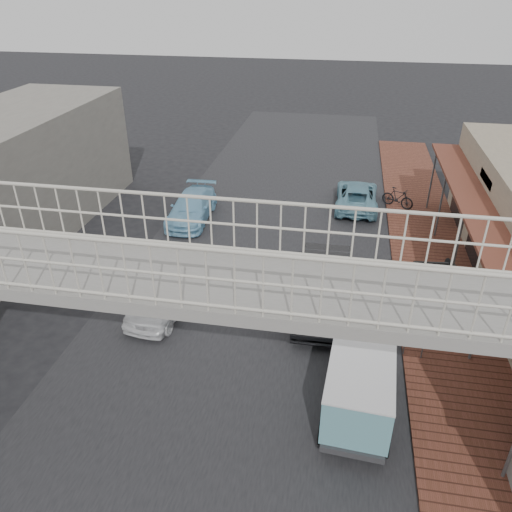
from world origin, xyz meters
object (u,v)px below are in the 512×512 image
at_px(white_hatchback, 164,294).
at_px(arrow_sign, 453,276).
at_px(angkot_far, 192,207).
at_px(motorcycle_near, 408,294).
at_px(motorcycle_far, 398,198).
at_px(dark_sedan, 324,287).
at_px(angkot_curb, 357,196).
at_px(street_clock, 426,283).
at_px(angkot_van, 360,379).

xyz_separation_m(white_hatchback, arrow_sign, (8.89, 0.07, 1.66)).
relative_size(angkot_far, motorcycle_near, 2.41).
bearing_deg(motorcycle_far, dark_sedan, -169.89).
height_order(angkot_curb, motorcycle_near, angkot_curb).
distance_m(white_hatchback, street_clock, 8.25).
xyz_separation_m(dark_sedan, street_clock, (2.81, -1.92, 1.66)).
distance_m(angkot_curb, angkot_van, 13.29).
bearing_deg(motorcycle_near, motorcycle_far, 4.35).
bearing_deg(dark_sedan, motorcycle_near, 8.66).
bearing_deg(arrow_sign, motorcycle_far, 87.99).
height_order(angkot_curb, arrow_sign, arrow_sign).
bearing_deg(angkot_van, arrow_sign, 57.81).
relative_size(dark_sedan, angkot_curb, 1.17).
bearing_deg(motorcycle_near, angkot_curb, 17.54).
bearing_deg(motorcycle_far, arrow_sign, -147.12).
xyz_separation_m(angkot_far, arrow_sign, (10.08, -7.00, 1.69)).
xyz_separation_m(white_hatchback, street_clock, (8.00, -0.79, 1.84)).
height_order(motorcycle_near, motorcycle_far, motorcycle_far).
bearing_deg(motorcycle_near, dark_sedan, 104.96).
bearing_deg(angkot_far, angkot_curb, 18.94).
xyz_separation_m(white_hatchback, motorcycle_far, (8.17, 9.98, -0.05)).
distance_m(dark_sedan, angkot_curb, 8.81).
relative_size(angkot_curb, angkot_far, 1.00).
bearing_deg(white_hatchback, dark_sedan, 18.40).
bearing_deg(angkot_van, street_clock, 61.74).
height_order(angkot_curb, angkot_far, angkot_far).
bearing_deg(motorcycle_near, white_hatchback, 106.83).
relative_size(angkot_van, motorcycle_far, 2.31).
bearing_deg(angkot_van, angkot_curb, 94.39).
xyz_separation_m(angkot_curb, angkot_van, (0.12, -13.28, 0.53)).
height_order(angkot_far, motorcycle_near, angkot_far).
bearing_deg(street_clock, arrow_sign, 54.99).
relative_size(angkot_curb, angkot_van, 1.14).
bearing_deg(arrow_sign, angkot_far, 139.09).
bearing_deg(angkot_curb, motorcycle_far, -176.52).
relative_size(white_hatchback, dark_sedan, 0.75).
relative_size(angkot_far, arrow_sign, 1.54).
distance_m(dark_sedan, motorcycle_far, 9.34).
bearing_deg(angkot_far, white_hatchback, -82.19).
distance_m(motorcycle_far, street_clock, 10.94).
distance_m(motorcycle_near, arrow_sign, 2.48).
relative_size(white_hatchback, angkot_curb, 0.88).
bearing_deg(angkot_van, white_hatchback, 155.72).
bearing_deg(arrow_sign, motorcycle_near, 114.10).
relative_size(white_hatchback, motorcycle_far, 2.33).
relative_size(angkot_curb, motorcycle_near, 2.42).
relative_size(dark_sedan, angkot_far, 1.18).
bearing_deg(dark_sedan, motorcycle_far, 70.60).
relative_size(angkot_van, street_clock, 1.28).
distance_m(angkot_van, motorcycle_near, 5.29).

